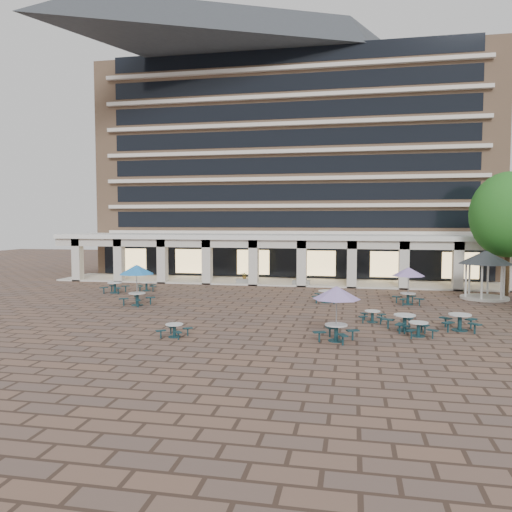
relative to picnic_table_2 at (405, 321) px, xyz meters
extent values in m
plane|color=brown|center=(-9.08, 3.90, -0.50)|extent=(120.00, 120.00, 0.00)
cube|color=#A77E5E|center=(-9.08, 29.40, 10.50)|extent=(40.00, 15.00, 22.00)
cube|color=beige|center=(-9.08, 21.65, 4.00)|extent=(36.80, 0.50, 0.35)
cube|color=black|center=(-9.08, 21.88, 5.30)|extent=(35.20, 0.05, 1.60)
cube|color=beige|center=(-9.08, 21.65, 6.60)|extent=(36.80, 0.50, 0.35)
cube|color=black|center=(-9.08, 21.88, 7.90)|extent=(35.20, 0.05, 1.60)
cube|color=beige|center=(-9.08, 21.65, 9.20)|extent=(36.80, 0.50, 0.35)
cube|color=black|center=(-9.08, 21.88, 10.50)|extent=(35.20, 0.05, 1.60)
cube|color=beige|center=(-9.08, 21.65, 11.80)|extent=(36.80, 0.50, 0.35)
cube|color=black|center=(-9.08, 21.88, 13.10)|extent=(35.20, 0.05, 1.60)
cube|color=beige|center=(-9.08, 21.65, 14.40)|extent=(36.80, 0.50, 0.35)
cube|color=black|center=(-9.08, 21.88, 15.70)|extent=(35.20, 0.05, 1.60)
cube|color=beige|center=(-9.08, 21.65, 17.00)|extent=(36.80, 0.50, 0.35)
cube|color=black|center=(-9.08, 21.88, 18.30)|extent=(35.20, 0.05, 1.60)
cube|color=beige|center=(-9.08, 21.65, 19.60)|extent=(36.80, 0.50, 0.35)
cube|color=black|center=(-9.08, 21.88, 20.90)|extent=(35.20, 0.05, 1.60)
cube|color=white|center=(-9.08, 18.90, 3.70)|extent=(42.00, 6.60, 0.40)
cube|color=beige|center=(-9.08, 16.05, 3.25)|extent=(42.00, 0.30, 0.90)
cube|color=black|center=(-9.08, 21.60, 1.30)|extent=(38.00, 0.15, 3.20)
cube|color=beige|center=(-9.08, 18.90, -0.44)|extent=(42.00, 6.00, 0.12)
cube|color=beige|center=(-28.08, 16.30, 1.50)|extent=(0.80, 0.80, 4.00)
cube|color=beige|center=(-23.86, 16.30, 1.50)|extent=(0.80, 0.80, 4.00)
cube|color=beige|center=(-19.64, 16.30, 1.50)|extent=(0.80, 0.80, 4.00)
cube|color=beige|center=(-15.42, 16.30, 1.50)|extent=(0.80, 0.80, 4.00)
cube|color=beige|center=(-11.19, 16.30, 1.50)|extent=(0.80, 0.80, 4.00)
cube|color=beige|center=(-6.97, 16.30, 1.50)|extent=(0.80, 0.80, 4.00)
cube|color=beige|center=(-2.75, 16.30, 1.50)|extent=(0.80, 0.80, 4.00)
cube|color=beige|center=(1.47, 16.30, 1.50)|extent=(0.80, 0.80, 4.00)
cube|color=beige|center=(5.70, 16.30, 1.50)|extent=(0.80, 0.80, 4.00)
cube|color=#FFD88C|center=(-25.08, 21.45, 1.10)|extent=(3.20, 0.08, 2.40)
cube|color=#FFD88C|center=(-18.68, 21.45, 1.10)|extent=(3.20, 0.08, 2.40)
cube|color=#FFD88C|center=(-12.28, 21.45, 1.10)|extent=(3.20, 0.08, 2.40)
cube|color=#FFD88C|center=(-5.88, 21.45, 1.10)|extent=(3.20, 0.08, 2.40)
cube|color=#FFD88C|center=(0.52, 21.45, 1.10)|extent=(3.20, 0.08, 2.40)
cube|color=#FFD88C|center=(6.92, 21.45, 1.10)|extent=(3.20, 0.08, 2.40)
cylinder|color=#123438|center=(0.00, 0.00, -0.47)|extent=(0.77, 0.77, 0.04)
cylinder|color=#123438|center=(0.00, 0.00, -0.13)|extent=(0.20, 0.20, 0.73)
cylinder|color=silver|center=(0.00, 0.00, 0.31)|extent=(1.10, 1.10, 0.05)
cube|color=#123438|center=(0.31, 0.80, -0.01)|extent=(0.51, 0.68, 0.05)
cylinder|color=#123438|center=(0.31, 0.80, -0.26)|extent=(0.09, 0.09, 0.46)
cube|color=#123438|center=(-0.80, 0.31, -0.01)|extent=(0.68, 0.51, 0.05)
cylinder|color=#123438|center=(-0.80, 0.31, -0.26)|extent=(0.09, 0.09, 0.46)
cube|color=#123438|center=(-0.31, -0.80, -0.01)|extent=(0.51, 0.68, 0.05)
cylinder|color=#123438|center=(-0.31, -0.80, -0.26)|extent=(0.09, 0.09, 0.46)
cube|color=#123438|center=(0.80, -0.31, -0.01)|extent=(0.68, 0.51, 0.05)
cylinder|color=#123438|center=(0.80, -0.31, -0.26)|extent=(0.09, 0.09, 0.46)
cylinder|color=#123438|center=(2.78, 0.56, -0.47)|extent=(0.79, 0.79, 0.05)
cylinder|color=#123438|center=(2.78, 0.56, -0.12)|extent=(0.20, 0.20, 0.75)
cylinder|color=silver|center=(2.78, 0.56, 0.33)|extent=(1.13, 1.13, 0.06)
cube|color=#123438|center=(3.45, 1.14, 0.00)|extent=(0.68, 0.65, 0.06)
cylinder|color=#123438|center=(3.45, 1.14, -0.26)|extent=(0.09, 0.09, 0.48)
cube|color=#123438|center=(2.21, 1.23, 0.00)|extent=(0.65, 0.68, 0.06)
cylinder|color=#123438|center=(2.21, 1.23, -0.26)|extent=(0.09, 0.09, 0.48)
cube|color=#123438|center=(2.11, -0.02, 0.00)|extent=(0.68, 0.65, 0.06)
cylinder|color=#123438|center=(2.11, -0.02, -0.26)|extent=(0.09, 0.09, 0.48)
cube|color=#123438|center=(3.36, -0.11, 0.00)|extent=(0.65, 0.68, 0.06)
cylinder|color=#123438|center=(3.36, -0.11, -0.26)|extent=(0.09, 0.09, 0.48)
cylinder|color=#123438|center=(-16.78, 4.58, -0.47)|extent=(0.78, 0.78, 0.04)
cylinder|color=#123438|center=(-16.78, 4.58, -0.13)|extent=(0.20, 0.20, 0.74)
cylinder|color=silver|center=(-16.78, 4.58, 0.32)|extent=(1.12, 1.12, 0.06)
cube|color=#123438|center=(-16.01, 4.99, -0.01)|extent=(0.69, 0.56, 0.06)
cylinder|color=#123438|center=(-16.01, 4.99, -0.26)|extent=(0.09, 0.09, 0.47)
cube|color=#123438|center=(-17.19, 5.36, -0.01)|extent=(0.56, 0.69, 0.06)
cylinder|color=#123438|center=(-17.19, 5.36, -0.26)|extent=(0.09, 0.09, 0.47)
cube|color=#123438|center=(-17.55, 4.18, -0.01)|extent=(0.69, 0.56, 0.06)
cylinder|color=#123438|center=(-17.55, 4.18, -0.26)|extent=(0.09, 0.09, 0.47)
cube|color=#123438|center=(-16.38, 3.81, -0.01)|extent=(0.56, 0.69, 0.06)
cylinder|color=#123438|center=(-16.38, 3.81, -0.26)|extent=(0.09, 0.09, 0.47)
cylinder|color=gray|center=(-16.78, 4.58, 0.84)|extent=(0.06, 0.06, 2.68)
cone|color=blue|center=(-16.78, 4.58, 1.90)|extent=(2.34, 2.34, 0.61)
cylinder|color=#123438|center=(-11.10, -3.64, -0.48)|extent=(0.60, 0.60, 0.03)
cylinder|color=#123438|center=(-11.10, -3.64, -0.21)|extent=(0.15, 0.15, 0.57)
cylinder|color=silver|center=(-11.10, -3.64, 0.13)|extent=(0.86, 0.86, 0.04)
cube|color=#123438|center=(-10.56, -3.25, -0.12)|extent=(0.52, 0.47, 0.04)
cylinder|color=#123438|center=(-10.56, -3.25, -0.32)|extent=(0.07, 0.07, 0.36)
cube|color=#123438|center=(-11.49, -3.10, -0.12)|extent=(0.47, 0.52, 0.04)
cylinder|color=#123438|center=(-11.49, -3.10, -0.32)|extent=(0.07, 0.07, 0.36)
cube|color=#123438|center=(-11.64, -4.03, -0.12)|extent=(0.52, 0.47, 0.04)
cylinder|color=#123438|center=(-11.64, -4.03, -0.32)|extent=(0.07, 0.07, 0.36)
cube|color=#123438|center=(-10.71, -4.18, -0.12)|extent=(0.47, 0.52, 0.04)
cylinder|color=#123438|center=(-10.71, -4.18, -0.32)|extent=(0.07, 0.07, 0.36)
cylinder|color=#123438|center=(-3.37, -2.96, -0.47)|extent=(0.74, 0.74, 0.04)
cylinder|color=#123438|center=(-3.37, -2.96, -0.15)|extent=(0.19, 0.19, 0.70)
cylinder|color=silver|center=(-3.37, -2.96, 0.28)|extent=(1.06, 1.06, 0.05)
cube|color=#123438|center=(-2.61, -2.63, -0.03)|extent=(0.65, 0.50, 0.05)
cylinder|color=#123438|center=(-2.61, -2.63, -0.27)|extent=(0.08, 0.08, 0.45)
cube|color=#123438|center=(-3.70, -2.20, -0.03)|extent=(0.50, 0.65, 0.05)
cylinder|color=#123438|center=(-3.70, -2.20, -0.27)|extent=(0.08, 0.08, 0.45)
cube|color=#123438|center=(-4.13, -3.29, -0.03)|extent=(0.65, 0.50, 0.05)
cylinder|color=#123438|center=(-4.13, -3.29, -0.27)|extent=(0.08, 0.08, 0.45)
cube|color=#123438|center=(-3.04, -3.72, -0.03)|extent=(0.50, 0.65, 0.05)
cylinder|color=#123438|center=(-3.04, -3.72, -0.27)|extent=(0.08, 0.08, 0.45)
cylinder|color=gray|center=(-3.37, -2.96, 0.78)|extent=(0.05, 0.05, 2.55)
cone|color=#987BC4|center=(-3.37, -2.96, 1.79)|extent=(2.23, 2.23, 0.58)
cylinder|color=#123438|center=(0.54, -1.19, -0.48)|extent=(0.65, 0.65, 0.04)
cylinder|color=#123438|center=(0.54, -1.19, -0.19)|extent=(0.17, 0.17, 0.61)
cylinder|color=silver|center=(0.54, -1.19, 0.18)|extent=(0.93, 0.93, 0.05)
cube|color=#123438|center=(0.93, -0.58, -0.09)|extent=(0.50, 0.57, 0.05)
cylinder|color=#123438|center=(0.93, -0.58, -0.30)|extent=(0.07, 0.07, 0.39)
cube|color=#123438|center=(-0.07, -0.80, -0.09)|extent=(0.57, 0.50, 0.05)
cylinder|color=#123438|center=(-0.07, -0.80, -0.30)|extent=(0.07, 0.07, 0.39)
cube|color=#123438|center=(0.14, -1.80, -0.09)|extent=(0.50, 0.57, 0.05)
cylinder|color=#123438|center=(0.14, -1.80, -0.30)|extent=(0.07, 0.07, 0.39)
cube|color=#123438|center=(1.14, -1.59, -0.09)|extent=(0.57, 0.50, 0.05)
cylinder|color=#123438|center=(1.14, -1.59, -0.30)|extent=(0.07, 0.07, 0.39)
cylinder|color=#123438|center=(-20.96, 9.63, -0.47)|extent=(0.77, 0.77, 0.04)
cylinder|color=#123438|center=(-20.96, 9.63, -0.13)|extent=(0.20, 0.20, 0.72)
cylinder|color=silver|center=(-20.96, 9.63, 0.31)|extent=(1.10, 1.10, 0.05)
cube|color=#123438|center=(-20.33, 10.22, -0.01)|extent=(0.65, 0.64, 0.05)
cylinder|color=#123438|center=(-20.33, 10.22, -0.27)|extent=(0.09, 0.09, 0.46)
cube|color=#123438|center=(-21.55, 10.25, -0.01)|extent=(0.64, 0.65, 0.05)
cylinder|color=#123438|center=(-21.55, 10.25, -0.27)|extent=(0.09, 0.09, 0.46)
cube|color=#123438|center=(-21.58, 9.04, -0.01)|extent=(0.65, 0.64, 0.05)
cylinder|color=#123438|center=(-21.58, 9.04, -0.27)|extent=(0.09, 0.09, 0.46)
cube|color=#123438|center=(-20.37, 9.01, -0.01)|extent=(0.64, 0.65, 0.05)
cylinder|color=#123438|center=(-20.37, 9.01, -0.27)|extent=(0.09, 0.09, 0.46)
cylinder|color=#123438|center=(-1.55, 1.86, -0.48)|extent=(0.60, 0.60, 0.03)
cylinder|color=#123438|center=(-1.55, 1.86, -0.21)|extent=(0.15, 0.15, 0.57)
cylinder|color=silver|center=(-1.55, 1.86, 0.13)|extent=(0.86, 0.86, 0.04)
cube|color=#123438|center=(-1.03, 2.29, -0.12)|extent=(0.52, 0.49, 0.04)
cylinder|color=#123438|center=(-1.03, 2.29, -0.32)|extent=(0.07, 0.07, 0.36)
cube|color=#123438|center=(-1.97, 2.38, -0.12)|extent=(0.49, 0.52, 0.04)
cylinder|color=#123438|center=(-1.97, 2.38, -0.32)|extent=(0.07, 0.07, 0.36)
cube|color=#123438|center=(-2.07, 1.44, -0.12)|extent=(0.52, 0.49, 0.04)
cylinder|color=#123438|center=(-2.07, 1.44, -0.32)|extent=(0.07, 0.07, 0.36)
cube|color=#123438|center=(-1.12, 1.34, -0.12)|extent=(0.49, 0.52, 0.04)
cylinder|color=#123438|center=(-1.12, 1.34, -0.32)|extent=(0.07, 0.07, 0.36)
cylinder|color=#123438|center=(1.02, 8.43, -0.48)|extent=(0.72, 0.72, 0.04)
cylinder|color=#123438|center=(1.02, 8.43, -0.16)|extent=(0.19, 0.19, 0.68)
cylinder|color=silver|center=(1.02, 8.43, 0.26)|extent=(1.03, 1.03, 0.05)
cube|color=#123438|center=(1.40, 9.14, -0.04)|extent=(0.52, 0.64, 0.05)
cylinder|color=#123438|center=(1.40, 9.14, -0.28)|extent=(0.08, 0.08, 0.43)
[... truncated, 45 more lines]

